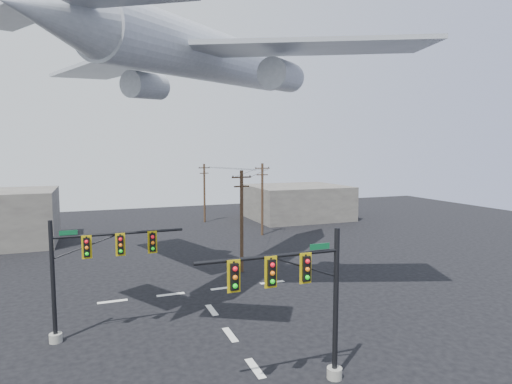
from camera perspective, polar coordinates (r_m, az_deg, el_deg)
name	(u,v)px	position (r m, az deg, el deg)	size (l,w,h in m)	color
ground	(255,368)	(22.19, -0.11, -22.46)	(120.00, 120.00, 0.00)	black
lane_markings	(223,326)	(26.76, -4.37, -17.34)	(14.00, 21.20, 0.01)	silver
signal_mast_near	(304,300)	(19.29, 6.43, -14.06)	(6.84, 0.77, 7.01)	gray
signal_mast_far	(88,270)	(25.63, -21.44, -9.70)	(7.36, 0.74, 6.73)	gray
utility_pole_a	(242,219)	(36.42, -1.92, -3.65)	(1.75, 0.29, 8.73)	#48321E
utility_pole_b	(262,198)	(52.02, 0.84, -0.78)	(1.76, 0.51, 8.81)	#48321E
utility_pole_c	(204,192)	(61.94, -6.89, 0.03)	(1.72, 0.43, 8.43)	#48321E
power_lines	(242,170)	(49.46, -1.86, 2.90)	(9.07, 25.85, 0.17)	black
airliner	(211,57)	(32.96, -6.01, 17.43)	(27.52, 27.50, 8.87)	#B8BCC5
building_right	(297,202)	(65.57, 5.46, -1.33)	(14.00, 12.00, 5.00)	slate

